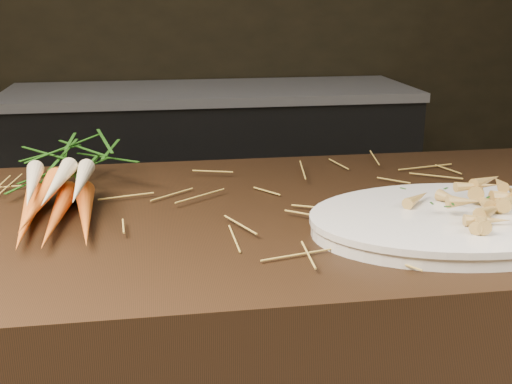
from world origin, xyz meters
TOP-DOWN VIEW (x-y plane):
  - back_counter at (0.30, 2.18)m, footprint 1.82×0.62m
  - straw_bedding at (0.00, 0.30)m, footprint 1.40×0.60m
  - root_veg_bunch at (-0.11, 0.42)m, footprint 0.17×0.50m
  - serving_platter at (0.50, 0.15)m, footprint 0.46×0.31m
  - roasted_veg_heap at (0.50, 0.15)m, footprint 0.23×0.16m

SIDE VIEW (x-z plane):
  - back_counter at x=0.30m, z-range 0.00..0.84m
  - straw_bedding at x=0.00m, z-range 0.90..0.92m
  - serving_platter at x=0.50m, z-range 0.90..0.92m
  - root_veg_bunch at x=-0.11m, z-range 0.90..0.99m
  - roasted_veg_heap at x=0.50m, z-range 0.92..0.98m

